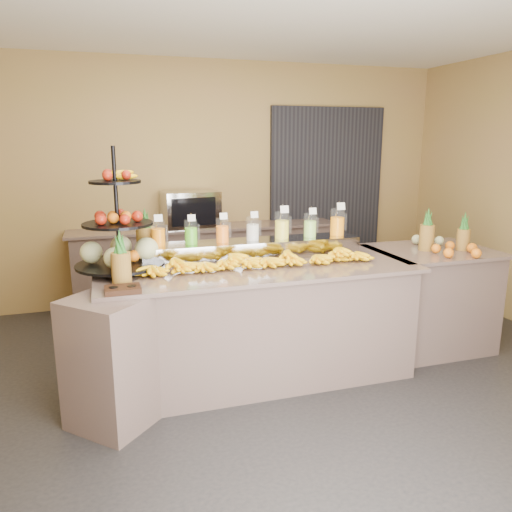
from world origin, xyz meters
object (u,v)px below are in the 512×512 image
fruit_stand (125,240)px  condiment_caddy (123,289)px  banana_heap (260,259)px  pitcher_tray (253,249)px  oven_warmer (190,209)px  right_fruit_pile (450,244)px

fruit_stand → condiment_caddy: fruit_stand is taller
banana_heap → fruit_stand: size_ratio=2.00×
pitcher_tray → banana_heap: (-0.03, -0.30, -0.01)m
condiment_caddy → oven_warmer: size_ratio=0.37×
pitcher_tray → fruit_stand: 1.06m
pitcher_tray → right_fruit_pile: bearing=-10.8°
fruit_stand → condiment_caddy: bearing=-79.3°
pitcher_tray → fruit_stand: (-1.04, -0.13, 0.16)m
right_fruit_pile → banana_heap: bearing=179.0°
right_fruit_pile → oven_warmer: size_ratio=0.71×
pitcher_tray → oven_warmer: 1.69m
banana_heap → fruit_stand: bearing=170.4°
fruit_stand → oven_warmer: 1.97m
banana_heap → oven_warmer: 1.98m
banana_heap → right_fruit_pile: size_ratio=4.26×
banana_heap → condiment_caddy: size_ratio=8.13×
fruit_stand → right_fruit_pile: size_ratio=2.13×
pitcher_tray → right_fruit_pile: right_fruit_pile is taller
condiment_caddy → right_fruit_pile: (2.82, 0.35, 0.06)m
oven_warmer → pitcher_tray: bearing=-86.6°
banana_heap → oven_warmer: size_ratio=3.04×
condiment_caddy → oven_warmer: bearing=69.8°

